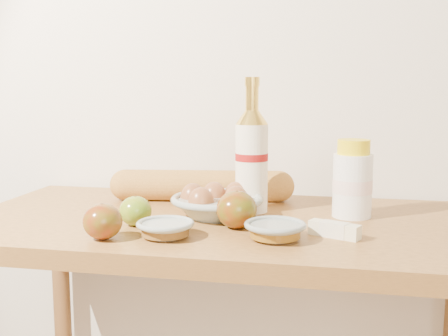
# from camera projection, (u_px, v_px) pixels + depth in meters

# --- Properties ---
(back_wall) EXTENTS (3.50, 0.02, 2.60)m
(back_wall) POSITION_uv_depth(u_px,v_px,m) (250.00, 47.00, 1.53)
(back_wall) COLOR silver
(back_wall) RESTS_ON ground
(table) EXTENTS (1.20, 0.60, 0.90)m
(table) POSITION_uv_depth(u_px,v_px,m) (227.00, 271.00, 1.29)
(table) COLOR #A97436
(table) RESTS_ON ground
(bourbon_bottle) EXTENTS (0.09, 0.09, 0.32)m
(bourbon_bottle) POSITION_uv_depth(u_px,v_px,m) (252.00, 158.00, 1.32)
(bourbon_bottle) COLOR white
(bourbon_bottle) RESTS_ON table
(cream_bottle) EXTENTS (0.09, 0.09, 0.18)m
(cream_bottle) POSITION_uv_depth(u_px,v_px,m) (353.00, 181.00, 1.27)
(cream_bottle) COLOR white
(cream_bottle) RESTS_ON table
(egg_bowl) EXTENTS (0.28, 0.28, 0.07)m
(egg_bowl) POSITION_uv_depth(u_px,v_px,m) (217.00, 203.00, 1.28)
(egg_bowl) COLOR #929F9A
(egg_bowl) RESTS_ON table
(baguette) EXTENTS (0.49, 0.15, 0.08)m
(baguette) POSITION_uv_depth(u_px,v_px,m) (202.00, 186.00, 1.45)
(baguette) COLOR gold
(baguette) RESTS_ON table
(apple_yellowgreen) EXTENTS (0.07, 0.07, 0.06)m
(apple_yellowgreen) POSITION_uv_depth(u_px,v_px,m) (135.00, 211.00, 1.20)
(apple_yellowgreen) COLOR olive
(apple_yellowgreen) RESTS_ON table
(apple_redgreen_front) EXTENTS (0.10, 0.10, 0.07)m
(apple_redgreen_front) POSITION_uv_depth(u_px,v_px,m) (103.00, 221.00, 1.09)
(apple_redgreen_front) COLOR maroon
(apple_redgreen_front) RESTS_ON table
(apple_redgreen_right) EXTENTS (0.11, 0.11, 0.08)m
(apple_redgreen_right) POSITION_uv_depth(u_px,v_px,m) (237.00, 210.00, 1.18)
(apple_redgreen_right) COLOR maroon
(apple_redgreen_right) RESTS_ON table
(sugar_bowl) EXTENTS (0.14, 0.14, 0.03)m
(sugar_bowl) POSITION_uv_depth(u_px,v_px,m) (165.00, 229.00, 1.11)
(sugar_bowl) COLOR #929F9B
(sugar_bowl) RESTS_ON table
(syrup_bowl) EXTENTS (0.15, 0.15, 0.03)m
(syrup_bowl) POSITION_uv_depth(u_px,v_px,m) (275.00, 230.00, 1.09)
(syrup_bowl) COLOR gray
(syrup_bowl) RESTS_ON table
(butter_stick) EXTENTS (0.11, 0.07, 0.03)m
(butter_stick) POSITION_uv_depth(u_px,v_px,m) (334.00, 230.00, 1.11)
(butter_stick) COLOR beige
(butter_stick) RESTS_ON table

